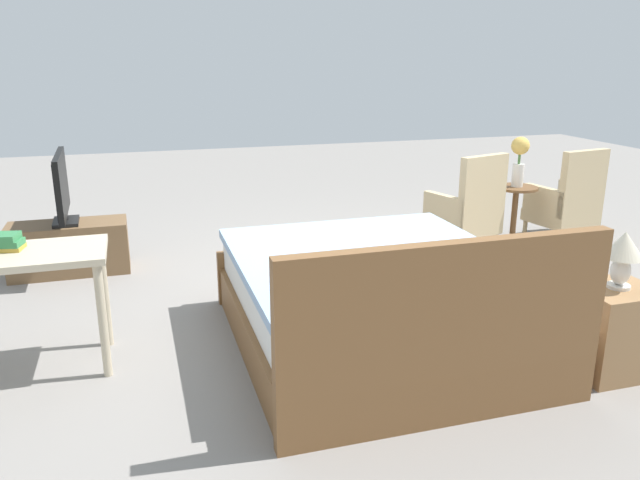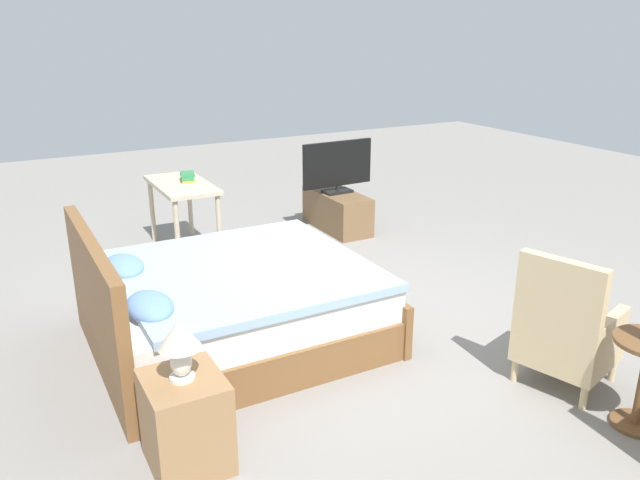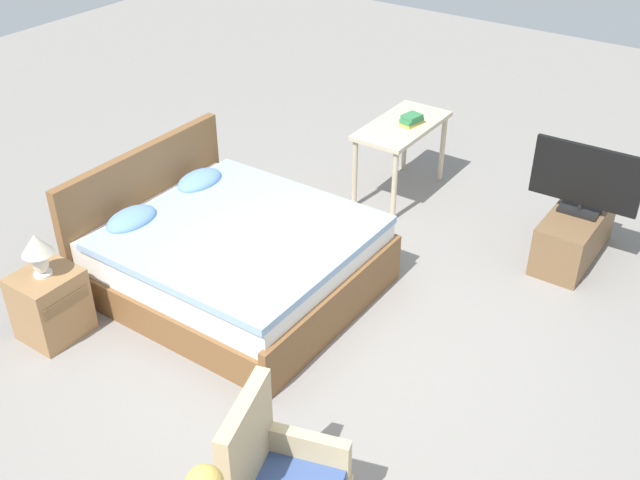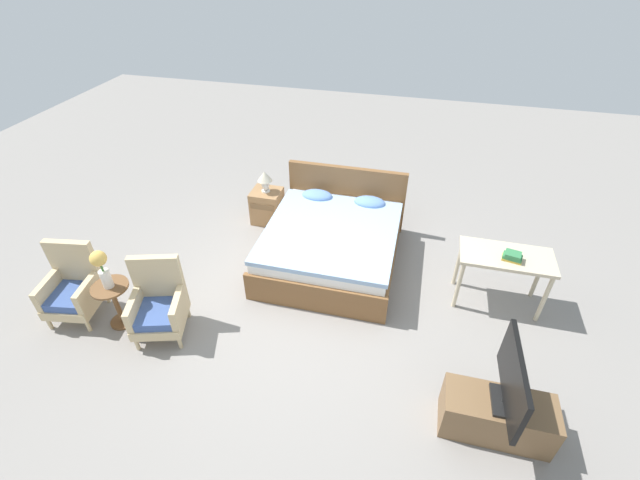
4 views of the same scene
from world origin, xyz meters
name	(u,v)px [view 4 (image 4 of 4)]	position (x,y,z in m)	size (l,w,h in m)	color
ground_plane	(305,304)	(0.00, 0.00, 0.00)	(16.00, 16.00, 0.00)	gray
bed	(333,242)	(0.14, 0.93, 0.30)	(1.73, 1.97, 0.96)	brown
armchair_by_window_left	(73,288)	(-2.55, -0.76, 0.37)	(0.62, 0.62, 0.92)	#CCB284
armchair_by_window_right	(159,305)	(-1.45, -0.76, 0.37)	(0.67, 0.67, 0.92)	#CCB284
side_table	(115,300)	(-1.98, -0.80, 0.36)	(0.40, 0.40, 0.57)	brown
flower_vase	(101,266)	(-1.98, -0.80, 0.86)	(0.17, 0.17, 0.48)	silver
nightstand	(267,206)	(-1.04, 1.62, 0.26)	(0.44, 0.41, 0.52)	#997047
table_lamp	(265,179)	(-1.04, 1.62, 0.74)	(0.22, 0.22, 0.33)	silver
tv_stand	(496,416)	(2.11, -1.13, 0.22)	(0.96, 0.40, 0.43)	brown
tv_flatscreen	(512,381)	(2.11, -1.13, 0.74)	(0.21, 0.87, 0.58)	black
vanity_desk	(505,262)	(2.24, 0.62, 0.62)	(1.04, 0.52, 0.72)	beige
book_stack	(512,257)	(2.27, 0.54, 0.77)	(0.23, 0.17, 0.09)	#B79333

